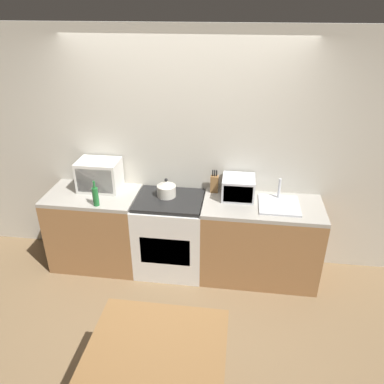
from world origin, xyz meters
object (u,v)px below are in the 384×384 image
Objects in this scene: kettle at (166,189)px; bottle at (96,196)px; microwave at (99,175)px; toaster_oven at (238,188)px; dining_table at (157,355)px; stove_range at (170,234)px.

bottle is (-0.68, -0.29, 0.02)m from kettle.
toaster_oven is (1.52, 0.00, -0.05)m from microwave.
toaster_oven is at bearing 5.26° from kettle.
bottle is at bearing -165.77° from toaster_oven.
toaster_oven is at bearing 0.08° from microwave.
dining_table is at bearing -104.35° from toaster_oven.
dining_table is at bearing -57.47° from bottle.
bottle is (0.08, -0.36, -0.06)m from microwave.
toaster_oven reaches higher than kettle.
dining_table is (0.25, -1.74, 0.20)m from stove_range.
microwave is at bearing 170.91° from stove_range.
kettle is 0.74m from bottle.
microwave is 1.64× the size of bottle.
stove_range is 3.28× the size of bottle.
toaster_oven is 1.96m from dining_table.
stove_range reaches higher than dining_table.
microwave is at bearing 174.89° from kettle.
stove_range is 0.98× the size of dining_table.
toaster_oven is at bearing 14.23° from bottle.
toaster_oven reaches higher than dining_table.
kettle reaches higher than dining_table.
stove_range is 1.77m from dining_table.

